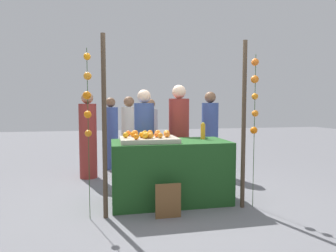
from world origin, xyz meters
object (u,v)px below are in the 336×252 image
object	(u,v)px
orange_1	(142,135)
vendor_right	(179,139)
juice_bottle	(203,131)
chalkboard_sign	(168,201)
vendor_left	(144,143)
orange_0	(136,137)
stall_counter	(170,171)

from	to	relation	value
orange_1	vendor_right	xyz separation A→B (m)	(0.72, 0.82, -0.17)
juice_bottle	vendor_right	distance (m)	0.69
chalkboard_sign	vendor_left	xyz separation A→B (m)	(-0.13, 1.32, 0.55)
orange_0	chalkboard_sign	world-z (taller)	orange_0
stall_counter	vendor_right	size ratio (longest dim) A/B	0.96
chalkboard_sign	vendor_right	bearing A→B (deg)	71.11
juice_bottle	chalkboard_sign	xyz separation A→B (m)	(-0.68, -0.72, -0.77)
orange_0	stall_counter	bearing A→B (deg)	27.34
vendor_left	chalkboard_sign	bearing A→B (deg)	-84.46
orange_1	stall_counter	bearing A→B (deg)	9.86
vendor_left	juice_bottle	bearing A→B (deg)	-36.68
chalkboard_sign	vendor_right	xyz separation A→B (m)	(0.46, 1.35, 0.59)
orange_1	juice_bottle	bearing A→B (deg)	11.42
stall_counter	chalkboard_sign	xyz separation A→B (m)	(-0.15, -0.60, -0.23)
juice_bottle	vendor_left	size ratio (longest dim) A/B	0.15
orange_1	chalkboard_sign	size ratio (longest dim) A/B	0.19
orange_0	vendor_left	size ratio (longest dim) A/B	0.05
stall_counter	orange_1	xyz separation A→B (m)	(-0.41, -0.07, 0.53)
stall_counter	chalkboard_sign	world-z (taller)	stall_counter
orange_0	chalkboard_sign	bearing A→B (deg)	-44.78
orange_0	chalkboard_sign	distance (m)	0.90
chalkboard_sign	juice_bottle	bearing A→B (deg)	46.84
orange_1	chalkboard_sign	world-z (taller)	orange_1
vendor_left	stall_counter	bearing A→B (deg)	-68.59
stall_counter	vendor_left	xyz separation A→B (m)	(-0.28, 0.72, 0.32)
orange_0	orange_1	bearing A→B (deg)	63.48
orange_1	vendor_left	size ratio (longest dim) A/B	0.05
orange_0	vendor_right	xyz separation A→B (m)	(0.81, 1.01, -0.17)
chalkboard_sign	vendor_right	distance (m)	1.55
juice_bottle	chalkboard_sign	distance (m)	1.26
orange_1	chalkboard_sign	bearing A→B (deg)	-64.53
chalkboard_sign	orange_1	bearing A→B (deg)	115.47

